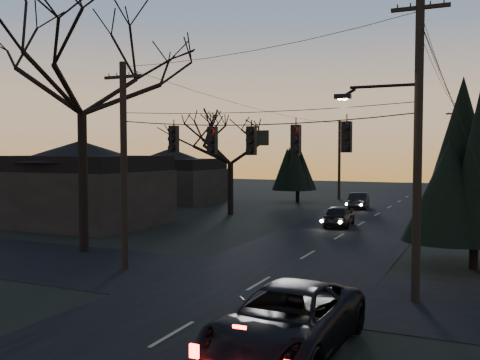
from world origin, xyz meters
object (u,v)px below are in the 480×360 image
at_px(utility_pole_left, 125,269).
at_px(suv_near, 287,321).
at_px(utility_pole_right, 415,301).
at_px(utility_pole_far_r, 456,212).
at_px(evergreen_right, 476,163).
at_px(utility_pole_far_l, 339,199).
at_px(sedan_oncoming_a, 339,216).
at_px(bare_tree_left, 81,58).
at_px(sedan_oncoming_b, 359,201).

height_order(utility_pole_left, suv_near, utility_pole_left).
relative_size(utility_pole_right, utility_pole_far_r, 1.18).
bearing_deg(utility_pole_far_r, evergreen_right, -85.74).
bearing_deg(utility_pole_far_l, sedan_oncoming_a, -75.99).
height_order(utility_pole_right, bare_tree_left, bare_tree_left).
height_order(utility_pole_left, sedan_oncoming_b, utility_pole_left).
xyz_separation_m(utility_pole_right, bare_tree_left, (-15.71, 2.38, 9.32)).
bearing_deg(utility_pole_left, evergreen_right, 24.59).
bearing_deg(utility_pole_far_r, bare_tree_left, -121.51).
bearing_deg(utility_pole_right, utility_pole_left, 180.00).
bearing_deg(utility_pole_right, bare_tree_left, 171.39).
relative_size(utility_pole_right, bare_tree_left, 0.75).
relative_size(utility_pole_right, utility_pole_far_l, 1.25).
height_order(bare_tree_left, evergreen_right, bare_tree_left).
distance_m(utility_pole_far_r, sedan_oncoming_a, 13.52).
distance_m(suv_near, sedan_oncoming_a, 22.56).
xyz_separation_m(utility_pole_far_l, evergreen_right, (13.14, -29.99, 4.38)).
distance_m(utility_pole_left, sedan_oncoming_a, 16.95).
bearing_deg(bare_tree_left, evergreen_right, 11.83).
height_order(utility_pole_right, sedan_oncoming_b, utility_pole_right).
bearing_deg(sedan_oncoming_b, utility_pole_left, 75.61).
xyz_separation_m(utility_pole_left, suv_near, (9.20, -5.96, 0.79)).
distance_m(utility_pole_right, sedan_oncoming_a, 17.49).
bearing_deg(evergreen_right, utility_pole_right, -105.23).
height_order(utility_pole_far_l, evergreen_right, evergreen_right).
height_order(utility_pole_right, utility_pole_far_l, utility_pole_right).
relative_size(evergreen_right, sedan_oncoming_b, 1.81).
distance_m(utility_pole_far_r, bare_tree_left, 31.47).
relative_size(utility_pole_far_r, sedan_oncoming_a, 2.08).
bearing_deg(sedan_oncoming_a, suv_near, 96.26).
bearing_deg(utility_pole_left, utility_pole_far_r, 67.67).
xyz_separation_m(utility_pole_left, sedan_oncoming_a, (4.94, 16.19, 0.70)).
bearing_deg(utility_pole_far_r, utility_pole_far_l, 145.18).
relative_size(utility_pole_left, suv_near, 1.50).
bearing_deg(bare_tree_left, suv_near, -31.87).
bearing_deg(sedan_oncoming_b, bare_tree_left, 65.86).
distance_m(utility_pole_far_l, sedan_oncoming_a, 20.42).
xyz_separation_m(utility_pole_right, suv_near, (-2.30, -5.96, 0.79)).
relative_size(utility_pole_far_r, evergreen_right, 1.12).
height_order(bare_tree_left, suv_near, bare_tree_left).
height_order(utility_pole_far_r, sedan_oncoming_a, utility_pole_far_r).
relative_size(utility_pole_left, utility_pole_far_r, 1.00).
bearing_deg(utility_pole_far_l, utility_pole_right, -72.28).
relative_size(bare_tree_left, sedan_oncoming_a, 3.26).
relative_size(suv_near, sedan_oncoming_b, 1.36).
xyz_separation_m(evergreen_right, suv_near, (-3.94, -11.97, -3.59)).
bearing_deg(utility_pole_left, utility_pole_far_l, 90.00).
xyz_separation_m(utility_pole_left, evergreen_right, (13.14, 6.01, 4.38)).
xyz_separation_m(utility_pole_far_r, evergreen_right, (1.64, -21.99, 4.38)).
bearing_deg(sedan_oncoming_a, utility_pole_right, 107.42).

